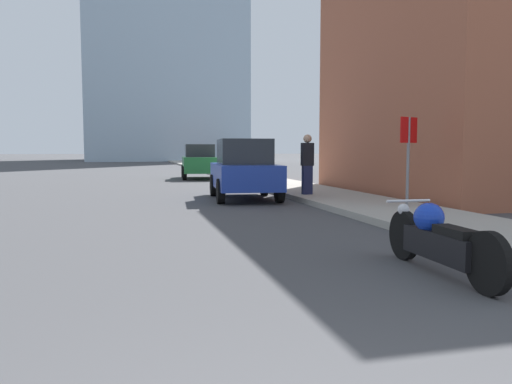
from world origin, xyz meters
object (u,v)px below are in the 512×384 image
object	(u,v)px
parked_car_blue	(244,170)
stop_sign	(408,146)
motorcycle	(438,239)
parked_car_green	(200,162)
pedestrian	(307,163)

from	to	relation	value
parked_car_blue	stop_sign	size ratio (longest dim) A/B	1.88
stop_sign	motorcycle	bearing A→B (deg)	-117.59
parked_car_green	pedestrian	distance (m)	11.75
parked_car_blue	pedestrian	world-z (taller)	pedestrian
stop_sign	pedestrian	size ratio (longest dim) A/B	1.17
motorcycle	pedestrian	size ratio (longest dim) A/B	1.33
motorcycle	pedestrian	distance (m)	9.16
stop_sign	pedestrian	xyz separation A→B (m)	(-1.19, 3.64, -0.50)
pedestrian	parked_car_green	bearing A→B (deg)	98.27
motorcycle	stop_sign	distance (m)	6.16
pedestrian	motorcycle	bearing A→B (deg)	-100.14
parked_car_blue	pedestrian	xyz separation A→B (m)	(1.84, -0.47, 0.19)
motorcycle	parked_car_green	world-z (taller)	parked_car_green
parked_car_green	pedestrian	world-z (taller)	pedestrian
motorcycle	stop_sign	bearing A→B (deg)	64.50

